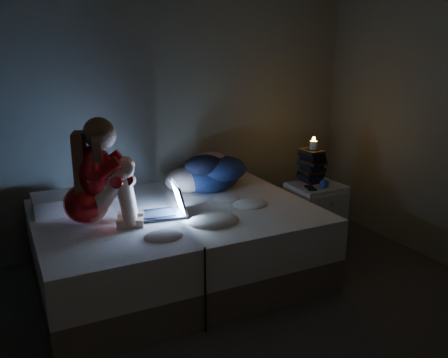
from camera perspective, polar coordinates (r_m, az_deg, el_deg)
floor at (r=3.17m, az=7.66°, el=-18.98°), size 3.60×3.80×0.02m
wall_back at (r=4.34m, az=-6.02°, el=9.26°), size 3.60×0.02×2.60m
bed at (r=3.75m, az=-5.83°, el=-7.86°), size 2.09×1.57×0.58m
pillow at (r=3.78m, az=-19.02°, el=-2.74°), size 0.45×0.32×0.13m
woman at (r=3.33m, az=-16.81°, el=0.72°), size 0.55×0.44×0.77m
laptop at (r=3.47m, az=-8.04°, el=-2.52°), size 0.40×0.31×0.26m
clothes_pile at (r=4.09m, az=-1.89°, el=1.04°), size 0.68×0.61×0.34m
nightstand at (r=4.37m, az=11.03°, el=-4.43°), size 0.46×0.41×0.60m
book_stack at (r=4.32m, az=10.78°, el=1.64°), size 0.19×0.25×0.31m
candle at (r=4.28m, az=10.91°, el=4.15°), size 0.07×0.07×0.08m
phone at (r=4.14m, az=10.50°, el=-1.10°), size 0.11×0.16×0.01m
blue_orb at (r=4.18m, az=12.16°, el=-0.56°), size 0.08×0.08×0.08m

